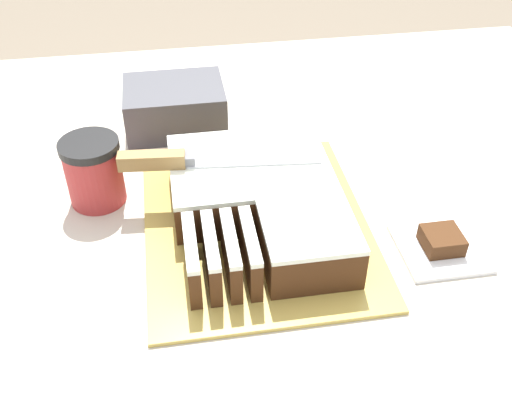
{
  "coord_description": "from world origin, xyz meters",
  "views": [
    {
      "loc": [
        -0.11,
        -0.7,
        1.45
      ],
      "look_at": [
        -0.01,
        -0.07,
        0.93
      ],
      "focal_mm": 42.0,
      "sensor_mm": 36.0,
      "label": 1
    }
  ],
  "objects_px": {
    "cake": "(259,201)",
    "cake_board": "(256,225)",
    "brownie": "(442,240)",
    "coffee_cup": "(94,171)",
    "knife": "(176,160)",
    "storage_box": "(175,107)"
  },
  "relations": [
    {
      "from": "cake_board",
      "to": "coffee_cup",
      "type": "xyz_separation_m",
      "value": [
        -0.22,
        0.1,
        0.05
      ]
    },
    {
      "from": "coffee_cup",
      "to": "storage_box",
      "type": "xyz_separation_m",
      "value": [
        0.13,
        0.19,
        -0.01
      ]
    },
    {
      "from": "knife",
      "to": "cake",
      "type": "bearing_deg",
      "value": -23.17
    },
    {
      "from": "coffee_cup",
      "to": "cake_board",
      "type": "bearing_deg",
      "value": -24.07
    },
    {
      "from": "coffee_cup",
      "to": "brownie",
      "type": "height_order",
      "value": "coffee_cup"
    },
    {
      "from": "cake_board",
      "to": "cake",
      "type": "xyz_separation_m",
      "value": [
        0.01,
        0.01,
        0.04
      ]
    },
    {
      "from": "storage_box",
      "to": "coffee_cup",
      "type": "bearing_deg",
      "value": -123.31
    },
    {
      "from": "knife",
      "to": "coffee_cup",
      "type": "height_order",
      "value": "coffee_cup"
    },
    {
      "from": "cake",
      "to": "coffee_cup",
      "type": "relative_size",
      "value": 2.93
    },
    {
      "from": "cake",
      "to": "cake_board",
      "type": "bearing_deg",
      "value": -125.18
    },
    {
      "from": "coffee_cup",
      "to": "brownie",
      "type": "distance_m",
      "value": 0.49
    },
    {
      "from": "cake_board",
      "to": "brownie",
      "type": "bearing_deg",
      "value": -20.57
    },
    {
      "from": "brownie",
      "to": "storage_box",
      "type": "xyz_separation_m",
      "value": [
        -0.33,
        0.38,
        0.02
      ]
    },
    {
      "from": "knife",
      "to": "storage_box",
      "type": "bearing_deg",
      "value": 93.43
    },
    {
      "from": "brownie",
      "to": "coffee_cup",
      "type": "bearing_deg",
      "value": 157.72
    },
    {
      "from": "cake",
      "to": "brownie",
      "type": "height_order",
      "value": "cake"
    },
    {
      "from": "brownie",
      "to": "cake_board",
      "type": "bearing_deg",
      "value": 159.43
    },
    {
      "from": "cake_board",
      "to": "brownie",
      "type": "distance_m",
      "value": 0.25
    },
    {
      "from": "cake_board",
      "to": "brownie",
      "type": "height_order",
      "value": "brownie"
    },
    {
      "from": "cake_board",
      "to": "storage_box",
      "type": "distance_m",
      "value": 0.31
    },
    {
      "from": "cake_board",
      "to": "brownie",
      "type": "xyz_separation_m",
      "value": [
        0.24,
        -0.09,
        0.01
      ]
    },
    {
      "from": "knife",
      "to": "coffee_cup",
      "type": "xyz_separation_m",
      "value": [
        -0.12,
        0.03,
        -0.03
      ]
    }
  ]
}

